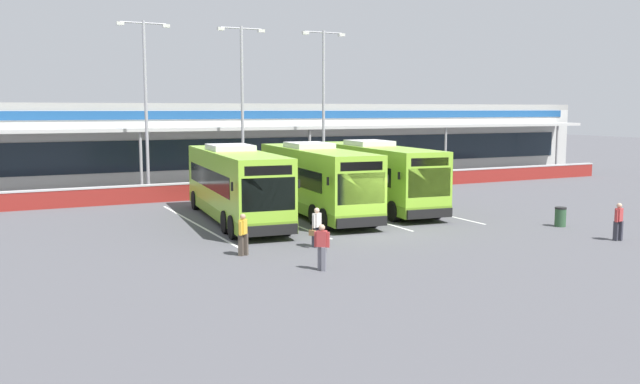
{
  "coord_description": "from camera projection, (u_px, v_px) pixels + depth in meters",
  "views": [
    {
      "loc": [
        -15.1,
        -25.79,
        5.56
      ],
      "look_at": [
        -0.95,
        3.0,
        1.6
      ],
      "focal_mm": 37.65,
      "sensor_mm": 36.0,
      "label": 1
    }
  ],
  "objects": [
    {
      "name": "bay_stripe_mid_west",
      "position": [
        346.0,
        212.0,
        36.52
      ],
      "size": [
        0.14,
        13.0,
        0.01
      ],
      "primitive_type": "cube",
      "color": "silver",
      "rests_on": "ground"
    },
    {
      "name": "terminal_building",
      "position": [
        200.0,
        141.0,
        53.86
      ],
      "size": [
        70.0,
        13.0,
        6.0
      ],
      "color": "#B7B7B2",
      "rests_on": "ground"
    },
    {
      "name": "bay_stripe_far_west",
      "position": [
        195.0,
        223.0,
        32.85
      ],
      "size": [
        0.14,
        13.0,
        0.01
      ],
      "primitive_type": "cube",
      "color": "silver",
      "rests_on": "ground"
    },
    {
      "name": "bay_stripe_west",
      "position": [
        275.0,
        217.0,
        34.68
      ],
      "size": [
        0.14,
        13.0,
        0.01
      ],
      "primitive_type": "cube",
      "color": "silver",
      "rests_on": "ground"
    },
    {
      "name": "coach_bus_left_centre",
      "position": [
        315.0,
        181.0,
        35.5
      ],
      "size": [
        3.91,
        12.34,
        3.78
      ],
      "color": "#8CC633",
      "rests_on": "ground"
    },
    {
      "name": "pedestrian_child",
      "position": [
        243.0,
        233.0,
        25.55
      ],
      "size": [
        0.44,
        0.45,
        1.62
      ],
      "color": "#4C4238",
      "rests_on": "ground"
    },
    {
      "name": "pedestrian_with_handbag",
      "position": [
        317.0,
        226.0,
        27.1
      ],
      "size": [
        0.64,
        0.46,
        1.62
      ],
      "color": "#33333D",
      "rests_on": "ground"
    },
    {
      "name": "litter_bin",
      "position": [
        560.0,
        217.0,
        31.97
      ],
      "size": [
        0.54,
        0.54,
        0.93
      ],
      "color": "#2D5133",
      "rests_on": "ground"
    },
    {
      "name": "ground_plane",
      "position": [
        368.0,
        233.0,
        30.26
      ],
      "size": [
        200.0,
        200.0,
        0.0
      ],
      "primitive_type": "plane",
      "color": "#4C4C51"
    },
    {
      "name": "lamp_post_centre",
      "position": [
        242.0,
        98.0,
        44.62
      ],
      "size": [
        3.24,
        0.28,
        11.0
      ],
      "color": "#9E9EA3",
      "rests_on": "ground"
    },
    {
      "name": "lamp_post_east",
      "position": [
        324.0,
        99.0,
        46.99
      ],
      "size": [
        3.24,
        0.28,
        11.0
      ],
      "color": "#9E9EA3",
      "rests_on": "ground"
    },
    {
      "name": "red_barrier_wall",
      "position": [
        255.0,
        188.0,
        43.11
      ],
      "size": [
        60.0,
        0.4,
        1.1
      ],
      "color": "maroon",
      "rests_on": "ground"
    },
    {
      "name": "pedestrian_in_dark_coat",
      "position": [
        619.0,
        220.0,
        28.47
      ],
      "size": [
        0.54,
        0.3,
        1.62
      ],
      "color": "#33333D",
      "rests_on": "ground"
    },
    {
      "name": "lamp_post_west",
      "position": [
        146.0,
        98.0,
        41.9
      ],
      "size": [
        3.24,
        0.28,
        11.0
      ],
      "color": "#9E9EA3",
      "rests_on": "ground"
    },
    {
      "name": "coach_bus_centre",
      "position": [
        376.0,
        176.0,
        37.95
      ],
      "size": [
        3.91,
        12.34,
        3.78
      ],
      "color": "#8CC633",
      "rests_on": "ground"
    },
    {
      "name": "coach_bus_leftmost",
      "position": [
        235.0,
        185.0,
        33.44
      ],
      "size": [
        3.91,
        12.34,
        3.78
      ],
      "color": "#8CC633",
      "rests_on": "ground"
    },
    {
      "name": "bay_stripe_centre",
      "position": [
        411.0,
        207.0,
        38.36
      ],
      "size": [
        0.14,
        13.0,
        0.01
      ],
      "primitive_type": "cube",
      "color": "silver",
      "rests_on": "ground"
    },
    {
      "name": "pedestrian_near_bin",
      "position": [
        322.0,
        246.0,
        23.19
      ],
      "size": [
        0.48,
        0.42,
        1.62
      ],
      "color": "slate",
      "rests_on": "ground"
    }
  ]
}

